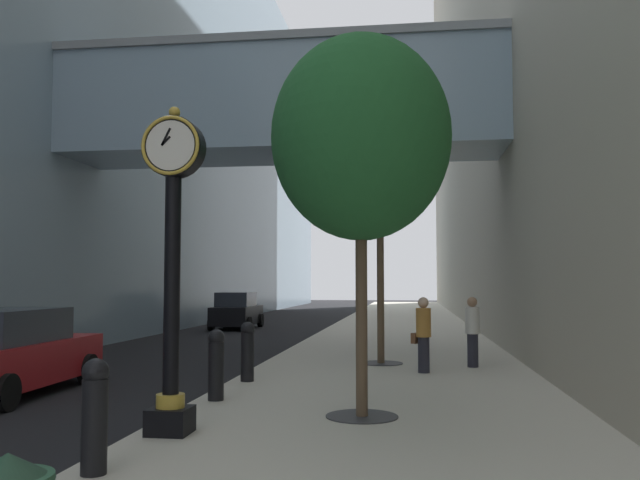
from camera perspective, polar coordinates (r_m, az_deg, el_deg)
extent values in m
plane|color=black|center=(28.47, 0.10, -8.03)|extent=(110.00, 110.00, 0.00)
cube|color=beige|center=(31.22, 6.85, -7.49)|extent=(6.54, 80.00, 0.14)
cube|color=#849EB2|center=(36.06, -17.81, 13.01)|extent=(9.00, 80.00, 24.80)
cube|color=#849EB2|center=(21.04, -3.23, 11.24)|extent=(13.94, 3.20, 3.07)
cube|color=gray|center=(21.52, -3.22, 15.50)|extent=(13.94, 3.40, 0.24)
cube|color=black|center=(9.53, -12.65, -14.79)|extent=(0.55, 0.55, 0.35)
cylinder|color=gold|center=(9.49, -12.63, -13.22)|extent=(0.39, 0.38, 0.18)
cylinder|color=black|center=(9.35, -12.49, -3.74)|extent=(0.22, 0.22, 2.95)
cylinder|color=black|center=(9.54, -12.34, 7.71)|extent=(0.84, 0.28, 0.84)
torus|color=gold|center=(9.39, -12.66, 7.89)|extent=(0.82, 0.05, 0.82)
cylinder|color=white|center=(9.40, -12.65, 7.89)|extent=(0.69, 0.01, 0.69)
cylinder|color=white|center=(9.68, -12.03, 7.55)|extent=(0.69, 0.01, 0.69)
sphere|color=gold|center=(9.65, -12.29, 10.58)|extent=(0.16, 0.16, 0.16)
cube|color=black|center=(9.42, -13.01, 8.23)|extent=(0.14, 0.01, 0.14)
cube|color=black|center=(9.44, -12.99, 8.57)|extent=(0.14, 0.01, 0.25)
cylinder|color=black|center=(7.77, -18.67, -14.83)|extent=(0.27, 0.27, 1.00)
sphere|color=black|center=(7.67, -18.58, -10.61)|extent=(0.29, 0.29, 0.29)
cylinder|color=black|center=(11.93, -8.85, -10.98)|extent=(0.27, 0.27, 1.00)
sphere|color=black|center=(11.87, -8.83, -8.22)|extent=(0.29, 0.29, 0.29)
cylinder|color=black|center=(14.10, -6.21, -9.87)|extent=(0.27, 0.27, 1.00)
sphere|color=black|center=(14.05, -6.20, -7.53)|extent=(0.29, 0.29, 0.29)
cylinder|color=#333335|center=(10.48, 3.59, -14.76)|extent=(1.10, 1.10, 0.02)
cylinder|color=brown|center=(10.29, 3.56, -5.94)|extent=(0.18, 0.18, 3.24)
ellipsoid|color=#23602D|center=(10.53, 3.50, 8.71)|extent=(2.79, 2.79, 3.21)
cylinder|color=#333335|center=(17.14, 5.22, -10.41)|extent=(1.10, 1.10, 0.02)
cylinder|color=brown|center=(17.03, 5.18, -3.99)|extent=(0.18, 0.18, 3.86)
ellipsoid|color=#428438|center=(17.23, 5.13, 5.22)|extent=(2.21, 2.21, 2.54)
cone|color=#183523|center=(4.45, -25.09, -17.10)|extent=(0.53, 0.53, 0.16)
cylinder|color=#23232D|center=(15.50, 8.83, -9.64)|extent=(0.36, 0.36, 0.80)
cylinder|color=#B77A33|center=(15.44, 8.81, -6.96)|extent=(0.47, 0.47, 0.65)
sphere|color=beige|center=(15.42, 8.79, -5.30)|extent=(0.25, 0.25, 0.25)
cube|color=brown|center=(15.57, 8.12, -8.28)|extent=(0.21, 0.23, 0.24)
cylinder|color=#23232D|center=(16.73, 12.89, -9.16)|extent=(0.37, 0.37, 0.80)
cylinder|color=silver|center=(16.68, 12.86, -6.70)|extent=(0.48, 0.48, 0.64)
sphere|color=#9E7556|center=(16.66, 12.83, -5.17)|extent=(0.24, 0.24, 0.24)
cube|color=#AD191E|center=(14.44, -24.96, -9.47)|extent=(1.89, 4.64, 0.81)
cube|color=#282D38|center=(14.19, -25.35, -6.68)|extent=(1.61, 2.62, 0.66)
cylinder|color=black|center=(16.25, -24.81, -9.86)|extent=(0.24, 0.65, 0.64)
cylinder|color=black|center=(15.45, -19.17, -10.33)|extent=(0.24, 0.65, 0.64)
cylinder|color=black|center=(12.71, -25.22, -11.68)|extent=(0.24, 0.65, 0.64)
cube|color=black|center=(31.97, -7.09, -6.37)|extent=(1.81, 4.05, 0.84)
cube|color=#282D38|center=(31.75, -7.17, -5.05)|extent=(1.57, 2.28, 0.68)
cylinder|color=black|center=(33.52, -7.99, -6.78)|extent=(0.23, 0.64, 0.64)
cylinder|color=black|center=(33.14, -5.09, -6.84)|extent=(0.23, 0.64, 0.64)
cylinder|color=black|center=(30.89, -9.25, -7.04)|extent=(0.23, 0.64, 0.64)
cylinder|color=black|center=(30.47, -6.11, -7.12)|extent=(0.23, 0.64, 0.64)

